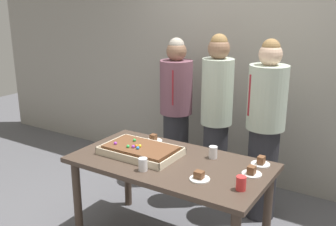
# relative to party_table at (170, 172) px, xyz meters

# --- Properties ---
(interior_back_panel) EXTENTS (8.00, 0.12, 3.00)m
(interior_back_panel) POSITION_rel_party_table_xyz_m (0.00, 1.60, 0.82)
(interior_back_panel) COLOR #9E998E
(interior_back_panel) RESTS_ON ground_plane
(party_table) EXTENTS (1.61, 0.86, 0.78)m
(party_table) POSITION_rel_party_table_xyz_m (0.00, 0.00, 0.00)
(party_table) COLOR #47382D
(party_table) RESTS_ON ground_plane
(sheet_cake) EXTENTS (0.65, 0.41, 0.10)m
(sheet_cake) POSITION_rel_party_table_xyz_m (-0.28, -0.01, 0.14)
(sheet_cake) COLOR beige
(sheet_cake) RESTS_ON party_table
(plated_slice_near_left) EXTENTS (0.15, 0.15, 0.07)m
(plated_slice_near_left) POSITION_rel_party_table_xyz_m (0.65, 0.10, 0.12)
(plated_slice_near_left) COLOR white
(plated_slice_near_left) RESTS_ON party_table
(plated_slice_near_right) EXTENTS (0.15, 0.15, 0.07)m
(plated_slice_near_right) POSITION_rel_party_table_xyz_m (-0.36, 0.30, 0.12)
(plated_slice_near_right) COLOR white
(plated_slice_near_right) RESTS_ON party_table
(plated_slice_far_left) EXTENTS (0.15, 0.15, 0.07)m
(plated_slice_far_left) POSITION_rel_party_table_xyz_m (0.65, 0.32, 0.12)
(plated_slice_far_left) COLOR white
(plated_slice_far_left) RESTS_ON party_table
(plated_slice_far_right) EXTENTS (0.15, 0.15, 0.06)m
(plated_slice_far_right) POSITION_rel_party_table_xyz_m (0.36, -0.17, 0.12)
(plated_slice_far_right) COLOR white
(plated_slice_far_right) RESTS_ON party_table
(drink_cup_nearest) EXTENTS (0.07, 0.07, 0.10)m
(drink_cup_nearest) POSITION_rel_party_table_xyz_m (0.27, 0.24, 0.15)
(drink_cup_nearest) COLOR white
(drink_cup_nearest) RESTS_ON party_table
(drink_cup_middle) EXTENTS (0.07, 0.07, 0.10)m
(drink_cup_middle) POSITION_rel_party_table_xyz_m (0.67, -0.16, 0.15)
(drink_cup_middle) COLOR red
(drink_cup_middle) RESTS_ON party_table
(drink_cup_far_end) EXTENTS (0.07, 0.07, 0.10)m
(drink_cup_far_end) POSITION_rel_party_table_xyz_m (-0.08, -0.27, 0.15)
(drink_cup_far_end) COLOR white
(drink_cup_far_end) RESTS_ON party_table
(person_serving_front) EXTENTS (0.31, 0.31, 1.73)m
(person_serving_front) POSITION_rel_party_table_xyz_m (-0.02, 0.91, 0.24)
(person_serving_front) COLOR #28282D
(person_serving_front) RESTS_ON ground_plane
(person_green_shirt_behind) EXTENTS (0.36, 0.36, 1.66)m
(person_green_shirt_behind) POSITION_rel_party_table_xyz_m (-0.61, 1.10, 0.18)
(person_green_shirt_behind) COLOR #28282D
(person_green_shirt_behind) RESTS_ON ground_plane
(person_striped_tie_right) EXTENTS (0.35, 0.35, 1.72)m
(person_striped_tie_right) POSITION_rel_party_table_xyz_m (0.49, 0.87, 0.21)
(person_striped_tie_right) COLOR #28282D
(person_striped_tie_right) RESTS_ON ground_plane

